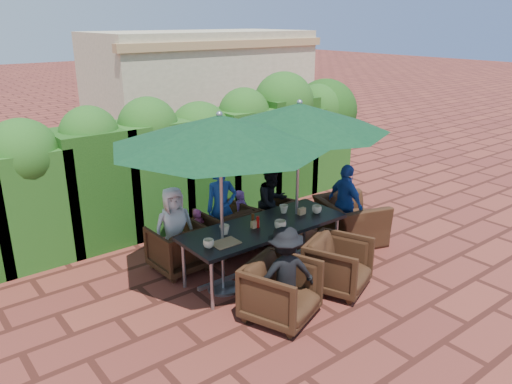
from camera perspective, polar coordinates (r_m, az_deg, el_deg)
ground at (r=7.57m, az=0.10°, el=-8.51°), size 80.00×80.00×0.00m
dining_table at (r=7.12m, az=0.95°, el=-4.36°), size 2.46×0.90×0.75m
umbrella_left at (r=6.20m, az=-4.17°, el=6.98°), size 2.78×2.78×2.46m
umbrella_right at (r=7.11m, az=4.97°, el=8.53°), size 2.56×2.56×2.46m
chair_far_left at (r=7.43m, az=-8.87°, el=-6.09°), size 0.76×0.71×0.76m
chair_far_mid at (r=7.96m, az=-3.45°, el=-3.98°), size 0.81×0.76×0.79m
chair_far_right at (r=8.30m, az=1.65°, el=-3.06°), size 0.91×0.88×0.75m
chair_near_left at (r=6.20m, az=2.89°, el=-10.96°), size 1.01×0.98×0.82m
chair_near_right at (r=6.91m, az=9.40°, el=-7.96°), size 0.99×0.97×0.80m
chair_end_right at (r=8.42m, az=10.75°, el=-2.45°), size 0.98×1.22×0.93m
adult_far_left at (r=7.43m, az=-9.32°, el=-4.05°), size 0.67×0.46×1.24m
adult_far_mid at (r=7.86m, az=-3.96°, el=-1.85°), size 0.60×0.53×1.41m
adult_far_right at (r=8.27m, az=1.87°, el=-1.23°), size 0.63×0.40×1.27m
adult_near_left at (r=6.13m, az=3.32°, el=-9.29°), size 0.85×0.60×1.20m
adult_end_right at (r=8.31m, az=10.19°, el=-1.29°), size 0.47×0.81×1.31m
child_left at (r=7.79m, az=-6.55°, el=-4.66°), size 0.30×0.25×0.78m
child_right at (r=8.24m, az=-1.65°, el=-2.75°), size 0.39×0.36×0.88m
pedestrian_a at (r=11.61m, az=-5.90°, el=5.95°), size 1.64×0.59×1.75m
pedestrian_b at (r=12.21m, az=-2.57°, el=6.14°), size 0.82×0.61×1.53m
pedestrian_c at (r=12.45m, az=-0.96°, el=6.56°), size 1.09×0.66×1.59m
cup_a at (r=6.43m, az=-5.45°, el=-5.88°), size 0.14×0.14×0.11m
cup_b at (r=6.79m, az=-3.62°, el=-4.33°), size 0.14×0.14×0.13m
cup_c at (r=6.93m, az=2.79°, el=-3.80°), size 0.17×0.17×0.13m
cup_d at (r=7.52m, az=3.20°, el=-1.95°), size 0.13×0.13×0.13m
cup_e at (r=7.56m, az=6.95°, el=-1.99°), size 0.15×0.15×0.12m
ketchup_bottle at (r=6.98m, az=0.21°, el=-3.44°), size 0.04×0.04×0.17m
sauce_bottle at (r=7.07m, az=-0.36°, el=-3.14°), size 0.04×0.04×0.17m
serving_tray at (r=6.54m, az=-3.50°, el=-5.83°), size 0.35×0.25×0.02m
number_block_left at (r=7.00m, az=-0.10°, el=-3.70°), size 0.12×0.06×0.10m
number_block_right at (r=7.49m, az=5.25°, el=-2.20°), size 0.12×0.06×0.10m
hedge_wall at (r=8.85m, az=-10.13°, el=4.46°), size 9.10×1.60×2.54m
building at (r=14.57m, az=-6.24°, el=11.56°), size 6.20×3.08×3.20m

